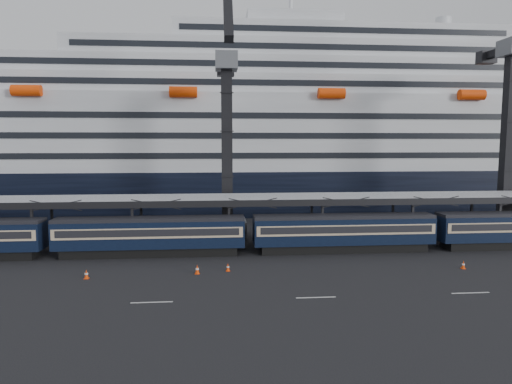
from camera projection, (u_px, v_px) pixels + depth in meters
ground at (467, 277)px, 38.96m from camera, size 260.00×260.00×0.00m
train at (375, 230)px, 48.23m from camera, size 133.05×3.00×4.05m
canopy at (403, 197)px, 52.26m from camera, size 130.00×6.25×5.53m
cruise_ship at (327, 138)px, 83.09m from camera, size 214.09×28.84×34.00m
crane_dark_near at (227, 139)px, 54.38m from camera, size 4.50×17.75×35.08m
crane_dark_mid at (511, 127)px, 56.22m from camera, size 4.50×18.24×39.64m
traffic_cone_a at (86, 274)px, 38.46m from camera, size 0.40×0.40×0.80m
traffic_cone_b at (197, 269)px, 39.89m from camera, size 0.42×0.42×0.83m
traffic_cone_c at (228, 267)px, 40.75m from camera, size 0.36×0.36×0.72m
traffic_cone_d at (463, 265)px, 41.53m from camera, size 0.38×0.38×0.75m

